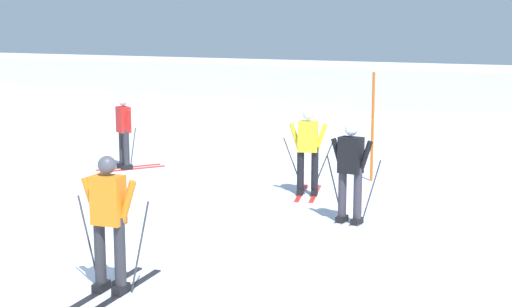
# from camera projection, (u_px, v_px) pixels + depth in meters

# --- Properties ---
(far_snow_ridge) EXTENTS (80.00, 6.21, 1.83)m
(far_snow_ridge) POSITION_uv_depth(u_px,v_px,m) (472.00, 92.00, 28.26)
(far_snow_ridge) COLOR silver
(far_snow_ridge) RESTS_ON ground
(skier_red) EXTENTS (0.99, 1.61, 1.71)m
(skier_red) POSITION_uv_depth(u_px,v_px,m) (124.00, 130.00, 17.14)
(skier_red) COLOR red
(skier_red) RESTS_ON ground
(skier_yellow) EXTENTS (1.00, 1.61, 1.71)m
(skier_yellow) POSITION_uv_depth(u_px,v_px,m) (308.00, 149.00, 14.35)
(skier_yellow) COLOR red
(skier_yellow) RESTS_ON ground
(skier_black) EXTENTS (1.00, 1.61, 1.71)m
(skier_black) POSITION_uv_depth(u_px,v_px,m) (351.00, 170.00, 12.18)
(skier_black) COLOR silver
(skier_black) RESTS_ON ground
(skier_orange) EXTENTS (0.98, 1.64, 1.71)m
(skier_orange) POSITION_uv_depth(u_px,v_px,m) (109.00, 220.00, 8.92)
(skier_orange) COLOR black
(skier_orange) RESTS_ON ground
(trail_marker_pole) EXTENTS (0.06, 0.06, 2.34)m
(trail_marker_pole) POSITION_uv_depth(u_px,v_px,m) (373.00, 127.00, 15.73)
(trail_marker_pole) COLOR #C65614
(trail_marker_pole) RESTS_ON ground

